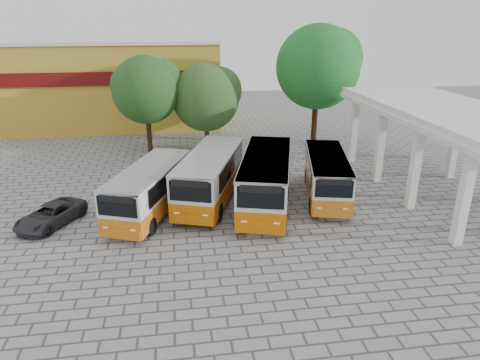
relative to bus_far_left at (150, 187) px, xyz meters
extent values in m
plane|color=gray|center=(6.82, -3.16, -1.55)|extent=(90.00, 90.00, 0.00)
cube|color=silver|center=(14.67, -5.66, 0.95)|extent=(0.45, 0.45, 5.00)
cube|color=silver|center=(14.67, 7.34, 0.95)|extent=(0.45, 0.45, 5.00)
cube|color=silver|center=(19.97, 7.34, 0.95)|extent=(0.45, 0.45, 5.00)
cube|color=silver|center=(17.32, 0.84, 3.65)|extent=(6.60, 15.60, 0.40)
cube|color=silver|center=(17.32, 0.84, 3.30)|extent=(6.80, 15.80, 0.30)
cube|color=#B28D25|center=(-4.18, 22.84, 2.45)|extent=(20.00, 10.00, 8.00)
cube|color=#590C0A|center=(-4.18, 17.74, 3.65)|extent=(20.00, 0.20, 1.20)
cube|color=silver|center=(-4.18, 22.84, 6.60)|extent=(20.40, 10.40, 0.30)
cube|color=#C0660F|center=(0.00, 0.01, -0.71)|extent=(4.69, 7.70, 0.97)
cube|color=silver|center=(0.00, 0.01, 0.45)|extent=(4.69, 7.70, 1.36)
cube|color=silver|center=(0.00, 0.01, 1.07)|extent=(4.73, 7.71, 0.11)
cube|color=black|center=(-1.13, 0.01, 0.46)|extent=(2.21, 5.72, 0.97)
cube|color=black|center=(1.13, 0.01, 0.46)|extent=(2.21, 5.72, 0.97)
cube|color=black|center=(0.00, -3.70, 0.46)|extent=(1.87, 0.75, 0.97)
cube|color=black|center=(0.00, -3.70, 0.85)|extent=(1.66, 0.68, 0.31)
cylinder|color=black|center=(-1.00, -2.39, -1.09)|extent=(0.26, 0.92, 0.92)
cylinder|color=black|center=(1.00, -2.39, -1.09)|extent=(0.26, 0.92, 0.92)
cylinder|color=black|center=(-1.00, 2.41, -1.09)|extent=(0.26, 0.92, 0.92)
cylinder|color=black|center=(1.00, 2.41, -1.09)|extent=(0.26, 0.92, 0.92)
cube|color=#BC5900|center=(3.41, 1.31, -0.64)|extent=(4.87, 8.36, 1.05)
cube|color=silver|center=(3.41, 1.31, 0.62)|extent=(4.87, 8.36, 1.47)
cube|color=silver|center=(3.41, 1.31, 1.29)|extent=(4.91, 8.38, 0.12)
cube|color=black|center=(2.19, 1.31, 0.63)|extent=(2.19, 6.27, 1.05)
cube|color=black|center=(4.64, 1.31, 0.63)|extent=(2.19, 6.27, 1.05)
cube|color=black|center=(3.41, -2.72, 0.63)|extent=(2.05, 0.74, 1.05)
cube|color=black|center=(3.41, -2.72, 1.05)|extent=(1.82, 0.67, 0.34)
cylinder|color=black|center=(2.33, -1.30, -1.05)|extent=(0.28, 1.00, 1.00)
cylinder|color=black|center=(4.50, -1.30, -1.05)|extent=(0.28, 1.00, 1.00)
cylinder|color=black|center=(2.33, 3.91, -1.05)|extent=(0.28, 1.00, 1.00)
cylinder|color=black|center=(4.50, 3.91, -1.05)|extent=(0.28, 1.00, 1.00)
cube|color=#C05600|center=(6.48, 0.04, -0.60)|extent=(4.66, 8.75, 1.10)
cube|color=silver|center=(6.48, 0.04, 0.72)|extent=(4.66, 8.75, 1.54)
cube|color=silver|center=(6.48, 0.04, 1.43)|extent=(4.71, 8.77, 0.13)
cube|color=black|center=(5.20, 0.04, 0.73)|extent=(1.89, 6.68, 1.10)
cube|color=black|center=(7.76, 0.04, 0.73)|extent=(1.89, 6.68, 1.10)
cube|color=black|center=(6.48, -4.17, 0.73)|extent=(2.19, 0.65, 1.10)
cube|color=black|center=(6.48, -4.17, 1.17)|extent=(1.94, 0.59, 0.36)
cylinder|color=black|center=(5.35, -2.68, -1.03)|extent=(0.29, 1.05, 1.05)
cylinder|color=black|center=(7.61, -2.68, -1.03)|extent=(0.29, 1.05, 1.05)
cylinder|color=black|center=(5.35, 2.77, -1.03)|extent=(0.29, 1.05, 1.05)
cylinder|color=black|center=(7.61, 2.77, -1.03)|extent=(0.29, 1.05, 1.05)
cube|color=#CB6914|center=(10.34, 0.83, -0.74)|extent=(3.80, 7.51, 0.95)
cube|color=silver|center=(10.34, 0.83, 0.40)|extent=(3.80, 7.51, 1.32)
cube|color=silver|center=(10.34, 0.83, 1.01)|extent=(3.84, 7.52, 0.11)
cube|color=black|center=(9.24, 0.83, 0.41)|extent=(1.45, 5.79, 0.95)
cube|color=black|center=(11.44, 0.83, 0.41)|extent=(1.45, 5.79, 0.95)
cube|color=black|center=(10.34, -2.79, 0.41)|extent=(1.89, 0.50, 0.95)
cube|color=black|center=(10.34, -2.79, 0.79)|extent=(1.68, 0.46, 0.31)
cylinder|color=black|center=(9.37, -1.51, -1.10)|extent=(0.25, 0.90, 0.90)
cylinder|color=black|center=(11.31, -1.51, -1.10)|extent=(0.25, 0.90, 0.90)
cylinder|color=black|center=(9.37, 3.17, -1.10)|extent=(0.25, 0.90, 0.90)
cylinder|color=black|center=(11.31, 3.17, -1.10)|extent=(0.25, 0.90, 0.90)
cylinder|color=#351F0E|center=(-0.64, 12.08, 0.25)|extent=(0.39, 0.39, 3.61)
sphere|color=#184412|center=(-0.64, 12.08, 3.45)|extent=(5.27, 5.27, 5.27)
sphere|color=#184412|center=(0.42, 12.38, 3.98)|extent=(3.69, 3.69, 3.69)
sphere|color=#184412|center=(-1.56, 11.88, 3.84)|extent=(3.42, 3.42, 3.42)
cylinder|color=#492D17|center=(4.04, 12.56, 0.04)|extent=(0.38, 0.38, 3.19)
sphere|color=#244B19|center=(4.04, 12.56, 2.65)|extent=(5.45, 5.45, 5.45)
sphere|color=#244B19|center=(5.13, 12.86, 3.19)|extent=(3.81, 3.81, 3.81)
sphere|color=#244B19|center=(3.09, 12.36, 3.06)|extent=(3.54, 3.54, 3.54)
cylinder|color=black|center=(13.33, 12.61, 0.79)|extent=(0.49, 0.49, 4.68)
sphere|color=#125C1A|center=(13.33, 12.61, 4.92)|extent=(6.90, 6.90, 6.90)
sphere|color=#125C1A|center=(14.71, 12.91, 5.61)|extent=(4.83, 4.83, 4.83)
sphere|color=#125C1A|center=(12.13, 12.41, 5.44)|extent=(4.49, 4.49, 4.49)
imported|color=#2B2C30|center=(-5.17, -0.65, -0.99)|extent=(3.59, 4.39, 1.11)
camera|label=1|loc=(1.67, -22.19, 8.64)|focal=32.00mm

